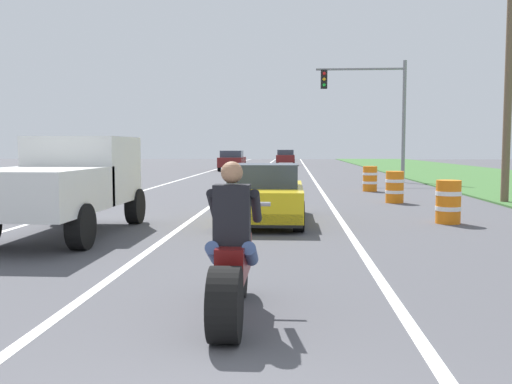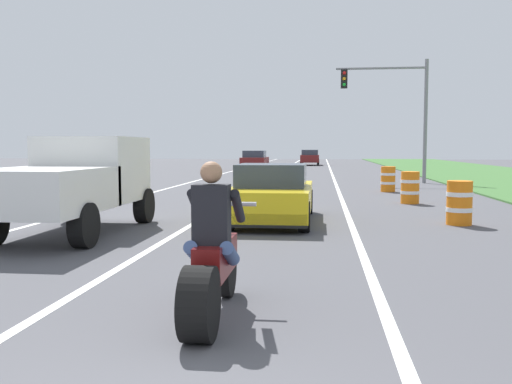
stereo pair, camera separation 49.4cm
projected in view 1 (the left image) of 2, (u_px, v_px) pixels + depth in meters
The scene contains 13 objects.
lane_stripe_left_solid at pixel (144, 190), 22.93m from camera, with size 0.14×120.00×0.01m, color white.
lane_stripe_right_solid at pixel (321, 191), 22.47m from camera, with size 0.14×120.00×0.01m, color white.
lane_stripe_centre_dashed at pixel (232, 191), 22.70m from camera, with size 0.14×120.00×0.01m, color white.
motorcycle_with_rider at pixel (232, 264), 5.63m from camera, with size 0.70×2.21×1.62m.
sports_car_yellow at pixel (264, 195), 13.25m from camera, with size 1.84×4.30×1.37m.
pickup_truck_left_lane_white at pixel (68, 180), 11.23m from camera, with size 2.02×4.80×1.98m.
traffic_light_mast_near at pixel (377, 102), 27.74m from camera, with size 4.43×0.34×6.00m.
utility_pole_roadside at pixel (509, 80), 17.30m from camera, with size 0.24×0.24×7.63m, color brown.
construction_barrel_nearest at pixel (448, 202), 12.95m from camera, with size 0.58×0.58×1.00m.
construction_barrel_mid at pixel (395, 187), 17.76m from camera, with size 0.58×0.58×1.00m.
construction_barrel_far at pixel (370, 179), 22.39m from camera, with size 0.58×0.58×1.00m.
distant_car_far_ahead at pixel (232, 160), 42.03m from camera, with size 1.80×4.00×1.50m.
distant_car_further_ahead at pixel (286, 157), 54.89m from camera, with size 1.80×4.00×1.50m.
Camera 1 is at (0.62, -2.52, 1.76)m, focal length 39.46 mm.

